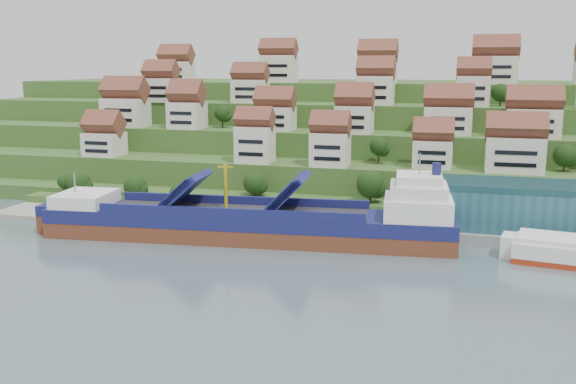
% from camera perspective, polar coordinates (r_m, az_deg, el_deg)
% --- Properties ---
extents(ground, '(300.00, 300.00, 0.00)m').
position_cam_1_polar(ground, '(134.92, 1.34, -4.60)').
color(ground, slate).
rests_on(ground, ground).
extents(quay, '(180.00, 14.00, 2.20)m').
position_cam_1_polar(quay, '(145.74, 10.48, -3.15)').
color(quay, gray).
rests_on(quay, ground).
extents(pebble_beach, '(45.00, 20.00, 1.00)m').
position_cam_1_polar(pebble_beach, '(168.58, -17.06, -1.73)').
color(pebble_beach, gray).
rests_on(pebble_beach, ground).
extents(hillside, '(260.00, 128.00, 31.00)m').
position_cam_1_polar(hillside, '(233.07, 7.71, 4.64)').
color(hillside, '#2D4C1E').
rests_on(hillside, ground).
extents(hillside_village, '(154.30, 64.04, 29.20)m').
position_cam_1_polar(hillside_village, '(189.92, 6.58, 7.49)').
color(hillside_village, silver).
rests_on(hillside_village, ground).
extents(hillside_trees, '(141.37, 62.44, 30.43)m').
position_cam_1_polar(hillside_trees, '(174.41, 2.30, 4.25)').
color(hillside_trees, '#1C3B13').
rests_on(hillside_trees, ground).
extents(warehouse, '(60.00, 15.00, 10.00)m').
position_cam_1_polar(warehouse, '(147.17, 23.13, -1.29)').
color(warehouse, '#255866').
rests_on(warehouse, quay).
extents(flagpole, '(1.28, 0.16, 8.00)m').
position_cam_1_polar(flagpole, '(139.74, 9.60, -1.30)').
color(flagpole, gray).
rests_on(flagpole, quay).
extents(beach_huts, '(14.40, 3.70, 2.20)m').
position_cam_1_polar(beach_huts, '(168.31, -17.89, -1.24)').
color(beach_huts, white).
rests_on(beach_huts, pebble_beach).
extents(cargo_ship, '(88.06, 21.99, 19.45)m').
position_cam_1_polar(cargo_ship, '(136.75, -2.71, -2.83)').
color(cargo_ship, brown).
rests_on(cargo_ship, ground).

